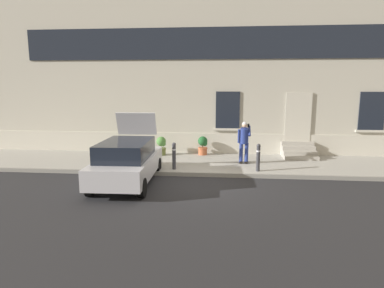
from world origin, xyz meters
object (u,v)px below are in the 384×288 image
Objects in this scene: hatchback_car_silver at (127,161)px; bollard_far_left at (174,155)px; bollard_near_person at (258,156)px; person_on_phone at (244,140)px; planter_terracotta at (203,145)px; planter_olive at (161,145)px; planter_charcoal at (122,144)px.

hatchback_car_silver reaches higher than bollard_far_left.
person_on_phone reaches higher than bollard_near_person.
bollard_near_person reaches higher than planter_terracotta.
planter_terracotta is (1.90, 0.26, 0.00)m from planter_olive.
planter_terracotta is (3.79, 0.14, 0.00)m from planter_charcoal.
person_on_phone is at bearing 33.40° from hatchback_car_silver.
person_on_phone is at bearing -43.01° from planter_terracotta.
hatchback_car_silver is at bearing -117.94° from planter_terracotta.
planter_olive is 1.00× the size of planter_terracotta.
bollard_near_person is (4.55, 1.54, -0.09)m from hatchback_car_silver.
bollard_near_person is at bearing 18.73° from hatchback_car_silver.
planter_charcoal is (-5.57, 1.52, -0.54)m from person_on_phone.
bollard_near_person is 1.22× the size of planter_terracotta.
planter_olive is (-3.67, 1.40, -0.54)m from person_on_phone.
planter_charcoal and planter_olive have the same top height.
planter_olive is at bearing 161.19° from person_on_phone.
hatchback_car_silver is at bearing -161.27° from bollard_near_person.
bollard_near_person is 1.22× the size of planter_charcoal.
planter_olive is at bearing 148.37° from bollard_near_person.
person_on_phone is (4.09, 2.70, 0.35)m from hatchback_car_silver.
hatchback_car_silver is 4.12m from planter_olive.
bollard_near_person reaches higher than planter_olive.
planter_charcoal is 1.00× the size of planter_olive.
hatchback_car_silver reaches higher than person_on_phone.
bollard_far_left is 1.22× the size of planter_charcoal.
bollard_far_left is 0.60× the size of person_on_phone.
planter_charcoal is (-2.86, 2.68, -0.11)m from bollard_far_left.
planter_olive is (1.90, -0.13, 0.00)m from planter_charcoal.
bollard_far_left is 1.22× the size of planter_terracotta.
bollard_far_left is 1.22× the size of planter_olive.
hatchback_car_silver is 4.91m from person_on_phone.
person_on_phone is (-0.46, 1.15, 0.44)m from bollard_near_person.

